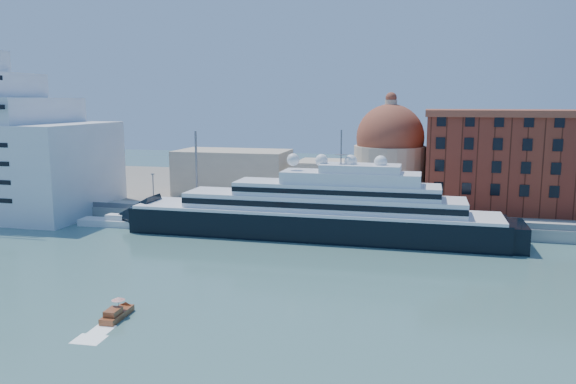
# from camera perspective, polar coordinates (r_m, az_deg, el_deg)

# --- Properties ---
(ground) EXTENTS (400.00, 400.00, 0.00)m
(ground) POSITION_cam_1_polar(r_m,az_deg,el_deg) (95.28, -5.74, -7.45)
(ground) COLOR #365D5A
(ground) RESTS_ON ground
(quay) EXTENTS (180.00, 10.00, 2.50)m
(quay) POSITION_cam_1_polar(r_m,az_deg,el_deg) (126.52, -0.60, -2.62)
(quay) COLOR gray
(quay) RESTS_ON ground
(land) EXTENTS (260.00, 72.00, 2.00)m
(land) POSITION_cam_1_polar(r_m,az_deg,el_deg) (165.93, 2.93, 0.14)
(land) COLOR slate
(land) RESTS_ON ground
(quay_fence) EXTENTS (180.00, 0.10, 1.20)m
(quay_fence) POSITION_cam_1_polar(r_m,az_deg,el_deg) (121.88, -1.13, -2.19)
(quay_fence) COLOR slate
(quay_fence) RESTS_ON quay
(superyacht) EXTENTS (84.94, 11.78, 25.38)m
(superyacht) POSITION_cam_1_polar(r_m,az_deg,el_deg) (113.88, 1.27, -2.36)
(superyacht) COLOR black
(superyacht) RESTS_ON ground
(service_barge) EXTENTS (12.58, 4.82, 2.78)m
(service_barge) POSITION_cam_1_polar(r_m,az_deg,el_deg) (130.41, -17.74, -2.91)
(service_barge) COLOR white
(service_barge) RESTS_ON ground
(water_taxi) EXTENTS (2.18, 5.84, 2.73)m
(water_taxi) POSITION_cam_1_polar(r_m,az_deg,el_deg) (76.01, -17.03, -11.71)
(water_taxi) COLOR maroon
(water_taxi) RESTS_ON ground
(warehouse) EXTENTS (43.00, 19.00, 23.25)m
(warehouse) POSITION_cam_1_polar(r_m,az_deg,el_deg) (140.15, 22.46, 3.03)
(warehouse) COLOR maroon
(warehouse) RESTS_ON land
(church) EXTENTS (66.00, 18.00, 25.50)m
(church) POSITION_cam_1_polar(r_m,az_deg,el_deg) (146.60, 4.13, 2.82)
(church) COLOR beige
(church) RESTS_ON land
(lamp_posts) EXTENTS (120.80, 2.40, 18.00)m
(lamp_posts) POSITION_cam_1_polar(r_m,az_deg,el_deg) (127.13, -6.35, 1.31)
(lamp_posts) COLOR slate
(lamp_posts) RESTS_ON quay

